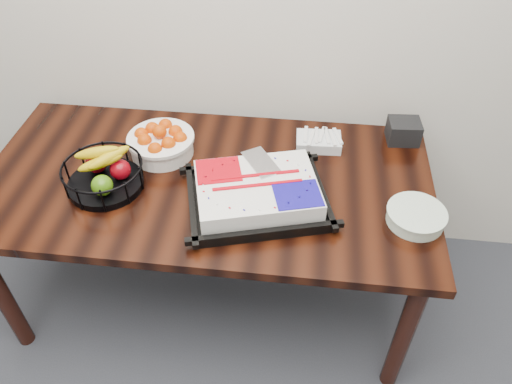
# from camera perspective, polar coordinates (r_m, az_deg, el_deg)

# --- Properties ---
(table) EXTENTS (1.80, 0.90, 0.75)m
(table) POSITION_cam_1_polar(r_m,az_deg,el_deg) (2.06, -5.56, -0.22)
(table) COLOR black
(table) RESTS_ON ground
(cake_tray) EXTENTS (0.60, 0.52, 0.10)m
(cake_tray) POSITION_cam_1_polar(r_m,az_deg,el_deg) (1.86, 0.12, -0.10)
(cake_tray) COLOR black
(cake_tray) RESTS_ON table
(tangerine_bowl) EXTENTS (0.28, 0.28, 0.18)m
(tangerine_bowl) POSITION_cam_1_polar(r_m,az_deg,el_deg) (2.11, -10.85, 6.01)
(tangerine_bowl) COLOR white
(tangerine_bowl) RESTS_ON table
(fruit_basket) EXTENTS (0.31, 0.31, 0.16)m
(fruit_basket) POSITION_cam_1_polar(r_m,az_deg,el_deg) (2.00, -17.06, 2.07)
(fruit_basket) COLOR black
(fruit_basket) RESTS_ON table
(plate_stack) EXTENTS (0.22, 0.22, 0.05)m
(plate_stack) POSITION_cam_1_polar(r_m,az_deg,el_deg) (1.89, 17.80, -2.68)
(plate_stack) COLOR white
(plate_stack) RESTS_ON table
(fork_bag) EXTENTS (0.19, 0.13, 0.06)m
(fork_bag) POSITION_cam_1_polar(r_m,az_deg,el_deg) (2.16, 7.16, 5.77)
(fork_bag) COLOR silver
(fork_bag) RESTS_ON table
(napkin_box) EXTENTS (0.14, 0.12, 0.10)m
(napkin_box) POSITION_cam_1_polar(r_m,az_deg,el_deg) (2.25, 16.50, 6.69)
(napkin_box) COLOR black
(napkin_box) RESTS_ON table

